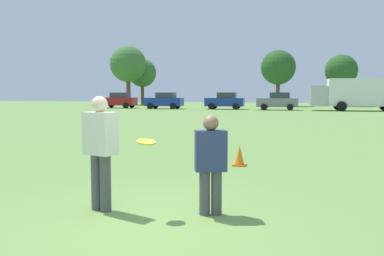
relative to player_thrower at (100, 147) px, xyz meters
The scene contains 14 objects.
ground_plane 1.40m from the player_thrower, 17.42° to the right, with size 146.07×146.07×0.00m, color #6B9347.
player_thrower is the anchor object (origin of this frame).
player_defender 1.66m from the player_thrower, ahead, with size 0.51×0.40×1.45m.
frisbee 0.79m from the player_thrower, ahead, with size 0.28×0.27×0.09m.
traffic_cone 4.72m from the player_thrower, 73.66° to the left, with size 0.32×0.32×0.48m.
parked_car_near_left 43.97m from the player_thrower, 115.93° to the left, with size 4.32×2.44×1.82m.
parked_car_mid_left 40.88m from the player_thrower, 108.85° to the left, with size 4.32×2.44×1.82m.
parked_car_center 40.13m from the player_thrower, 99.29° to the left, with size 4.32×2.44×1.82m.
parked_car_mid_right 38.92m from the player_thrower, 91.13° to the left, with size 4.32×2.44×1.82m.
box_truck 39.64m from the player_thrower, 79.94° to the left, with size 8.65×3.39×3.18m.
tree_west_oak 57.61m from the player_thrower, 114.57° to the left, with size 5.38×5.38×8.74m.
tree_west_maple 59.45m from the player_thrower, 112.51° to the left, with size 4.30×4.30×6.98m.
tree_center_elm 51.67m from the player_thrower, 92.08° to the left, with size 4.58×4.58×7.45m.
tree_east_birch 54.14m from the player_thrower, 83.47° to the left, with size 4.20×4.20×6.83m.
Camera 1 is at (2.11, -5.29, 1.76)m, focal length 39.43 mm.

